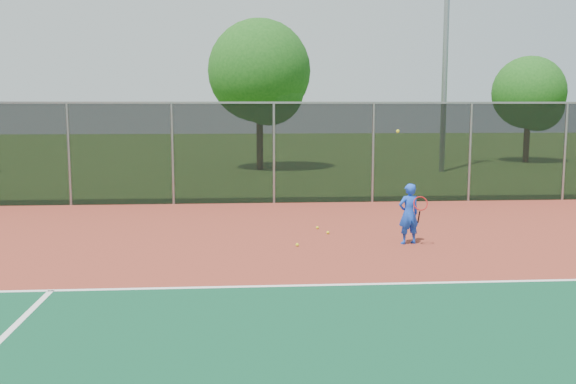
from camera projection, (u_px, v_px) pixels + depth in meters
name	position (u px, v px, depth m)	size (l,w,h in m)	color
ground	(574.00, 352.00, 7.70)	(120.00, 120.00, 0.00)	#2E4F16
court_apron	(506.00, 301.00, 9.67)	(30.00, 20.00, 0.02)	maroon
fence_back	(373.00, 151.00, 19.35)	(30.00, 0.06, 3.03)	black
tennis_player	(409.00, 214.00, 13.55)	(0.59, 0.62, 2.42)	blue
practice_ball_1	(328.00, 233.00, 14.66)	(0.07, 0.07, 0.07)	yellow
practice_ball_2	(317.00, 228.00, 15.25)	(0.07, 0.07, 0.07)	yellow
practice_ball_4	(297.00, 245.00, 13.38)	(0.07, 0.07, 0.07)	yellow
floodlight_n	(447.00, 3.00, 27.64)	(0.90, 0.40, 13.03)	gray
tree_back_left	(262.00, 75.00, 28.84)	(4.64, 4.64, 6.81)	#372114
tree_back_mid	(531.00, 96.00, 32.72)	(3.71, 3.71, 5.44)	#372114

